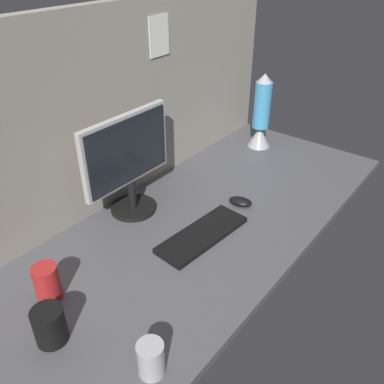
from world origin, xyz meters
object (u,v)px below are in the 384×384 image
(mug_steel, at_px, (151,359))
(mug_black_travel, at_px, (50,325))
(mug_red_plastic, at_px, (47,283))
(lava_lamp, at_px, (261,117))
(keyboard, at_px, (202,235))
(mouse, at_px, (240,202))
(monitor, at_px, (128,161))

(mug_steel, distance_m, mug_black_travel, 0.29)
(mug_red_plastic, height_order, lava_lamp, lava_lamp)
(keyboard, relative_size, mug_steel, 3.74)
(mouse, bearing_deg, keyboard, 165.74)
(monitor, distance_m, lava_lamp, 0.83)
(keyboard, relative_size, lava_lamp, 0.98)
(mug_red_plastic, distance_m, mug_black_travel, 0.16)
(monitor, relative_size, lava_lamp, 1.08)
(mouse, relative_size, mug_red_plastic, 0.80)
(mug_steel, bearing_deg, keyboard, 23.94)
(keyboard, xyz_separation_m, mug_red_plastic, (-0.52, 0.18, 0.05))
(keyboard, bearing_deg, mug_steel, -151.30)
(monitor, bearing_deg, mug_red_plastic, -163.65)
(monitor, distance_m, keyboard, 0.39)
(mug_red_plastic, bearing_deg, keyboard, -19.51)
(keyboard, distance_m, mug_red_plastic, 0.55)
(mouse, xyz_separation_m, mug_steel, (-0.77, -0.23, 0.03))
(keyboard, xyz_separation_m, mug_steel, (-0.51, -0.23, 0.04))
(monitor, xyz_separation_m, mouse, (0.29, -0.32, -0.20))
(mug_black_travel, bearing_deg, monitor, 25.67)
(keyboard, bearing_deg, mouse, 5.28)
(mug_black_travel, bearing_deg, mug_steel, -70.96)
(mug_red_plastic, distance_m, lava_lamp, 1.31)
(monitor, height_order, lava_lamp, monitor)
(mug_red_plastic, bearing_deg, lava_lamp, 1.89)
(monitor, distance_m, mouse, 0.48)
(mug_steel, height_order, lava_lamp, lava_lamp)
(mug_steel, height_order, mug_red_plastic, mug_red_plastic)
(keyboard, relative_size, mouse, 3.85)
(keyboard, bearing_deg, mug_red_plastic, 165.24)
(mug_red_plastic, xyz_separation_m, lava_lamp, (1.31, 0.04, 0.10))
(keyboard, height_order, mug_red_plastic, mug_red_plastic)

